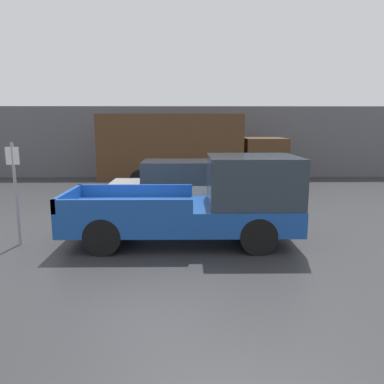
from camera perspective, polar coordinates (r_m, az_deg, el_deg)
ground_plane at (r=9.74m, az=-8.44°, el=-6.50°), size 60.00×60.00×0.00m
building_wall at (r=19.90m, az=-4.49°, el=7.57°), size 28.00×0.15×3.70m
pickup_truck at (r=8.89m, az=2.30°, el=-1.55°), size 5.44×2.07×2.07m
car at (r=12.48m, az=-2.51°, el=1.09°), size 4.25×1.90×1.60m
delivery_truck at (r=16.68m, az=-1.03°, el=6.63°), size 8.05×2.43×3.21m
parking_sign at (r=9.50m, az=-25.32°, el=0.53°), size 0.30×0.07×2.40m
newspaper_box at (r=19.94m, az=9.29°, el=3.59°), size 0.45×0.40×1.00m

